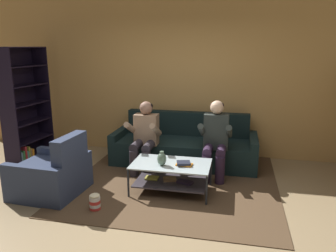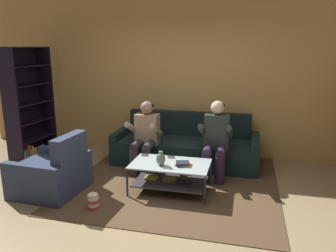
# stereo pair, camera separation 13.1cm
# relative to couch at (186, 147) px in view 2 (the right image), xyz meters

# --- Properties ---
(ground) EXTENTS (16.80, 16.80, 0.00)m
(ground) POSITION_rel_couch_xyz_m (-0.10, -1.86, -0.28)
(ground) COLOR #9B825D
(back_partition) EXTENTS (8.40, 0.12, 2.90)m
(back_partition) POSITION_rel_couch_xyz_m (-0.10, 0.60, 1.17)
(back_partition) COLOR tan
(back_partition) RESTS_ON ground
(couch) EXTENTS (2.46, 0.91, 0.85)m
(couch) POSITION_rel_couch_xyz_m (0.00, 0.00, 0.00)
(couch) COLOR black
(couch) RESTS_ON ground
(person_seated_left) EXTENTS (0.50, 0.58, 1.14)m
(person_seated_left) POSITION_rel_couch_xyz_m (-0.57, -0.54, 0.34)
(person_seated_left) COLOR #2F2931
(person_seated_left) RESTS_ON ground
(person_seated_right) EXTENTS (0.50, 0.58, 1.19)m
(person_seated_right) POSITION_rel_couch_xyz_m (0.57, -0.54, 0.37)
(person_seated_right) COLOR #2D1D33
(person_seated_right) RESTS_ON ground
(coffee_table) EXTENTS (1.08, 0.65, 0.42)m
(coffee_table) POSITION_rel_couch_xyz_m (0.01, -1.23, -0.00)
(coffee_table) COLOR #ACBEC2
(coffee_table) RESTS_ON ground
(area_rug) EXTENTS (3.00, 3.17, 0.01)m
(area_rug) POSITION_rel_couch_xyz_m (0.01, -0.74, -0.28)
(area_rug) COLOR brown
(area_rug) RESTS_ON ground
(vase) EXTENTS (0.13, 0.13, 0.20)m
(vase) POSITION_rel_couch_xyz_m (-0.10, -1.33, 0.23)
(vase) COLOR #556F5A
(vase) RESTS_ON coffee_table
(book_stack) EXTENTS (0.23, 0.20, 0.05)m
(book_stack) POSITION_rel_couch_xyz_m (0.20, -1.27, 0.16)
(book_stack) COLOR orange
(book_stack) RESTS_ON coffee_table
(bookshelf) EXTENTS (0.43, 0.96, 1.99)m
(bookshelf) POSITION_rel_couch_xyz_m (-2.89, -0.33, 0.60)
(bookshelf) COLOR black
(bookshelf) RESTS_ON ground
(armchair) EXTENTS (0.91, 0.91, 0.85)m
(armchair) POSITION_rel_couch_xyz_m (-1.58, -1.64, -0.00)
(armchair) COLOR #2D3852
(armchair) RESTS_ON ground
(popcorn_tub) EXTENTS (0.14, 0.14, 0.22)m
(popcorn_tub) POSITION_rel_couch_xyz_m (-0.81, -1.96, -0.17)
(popcorn_tub) COLOR red
(popcorn_tub) RESTS_ON ground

